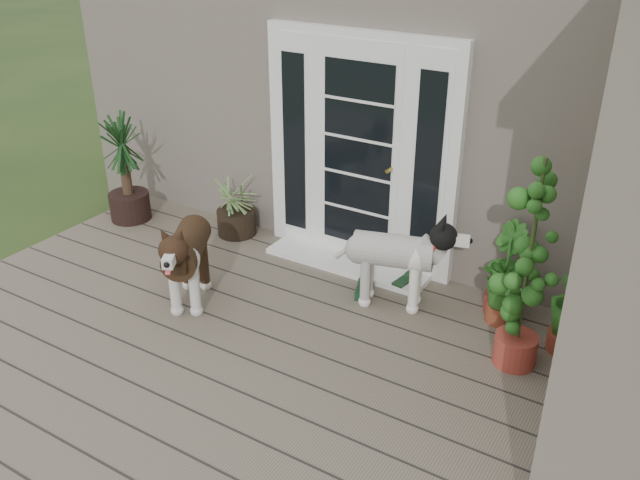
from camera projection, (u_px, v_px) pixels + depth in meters
The scene contains 14 objects.
deck at pixel (234, 395), 4.84m from camera, with size 6.20×4.60×0.12m, color #6B5B4C.
house_main at pixel (466, 71), 7.39m from camera, with size 7.40×4.00×3.10m, color #665E54.
door_unit at pixel (360, 152), 6.09m from camera, with size 1.90×0.14×2.15m, color white.
door_step at pixel (347, 263), 6.42m from camera, with size 1.60×0.40×0.05m, color white.
brindle_dog at pixel (188, 262), 5.69m from camera, with size 0.39×0.92×0.77m, color #3D2716, non-canonical shape.
white_dog at pixel (392, 265), 5.66m from camera, with size 0.39×0.90×0.75m, color white, non-canonical shape.
spider_plant at pixel (235, 202), 6.88m from camera, with size 0.66×0.66×0.71m, color #9FBC74, non-canonical shape.
yucca at pixel (125, 168), 7.10m from camera, with size 0.81×0.81×1.18m, color black, non-canonical shape.
herb_a at pixel (503, 295), 5.47m from camera, with size 0.40×0.40×0.51m, color #285819.
herb_b at pixel (503, 280), 5.60m from camera, with size 0.39×0.39×0.59m, color #225518.
herb_c at pixel (572, 315), 5.09m from camera, with size 0.41×0.41×0.64m, color #174F16.
sapling at pixel (529, 264), 4.71m from camera, with size 0.50×0.50×1.69m, color #2D601B, non-canonical shape.
clog_left at pixel (363, 288), 5.96m from camera, with size 0.15×0.33×0.10m, color #14341F, non-canonical shape.
clog_right at pixel (405, 281), 6.07m from camera, with size 0.14×0.31×0.09m, color #153419, non-canonical shape.
Camera 1 is at (2.52, -2.52, 3.25)m, focal length 37.91 mm.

